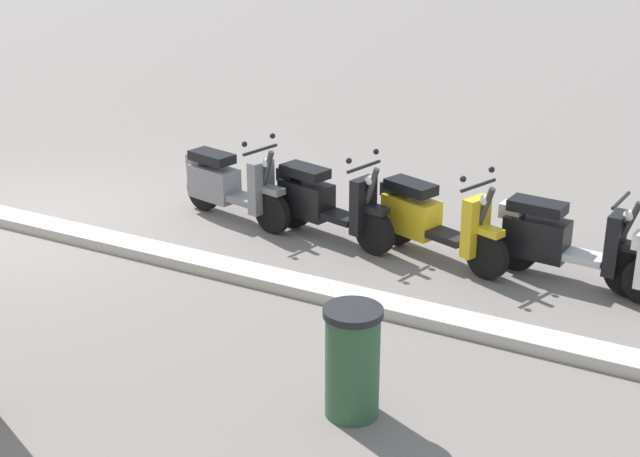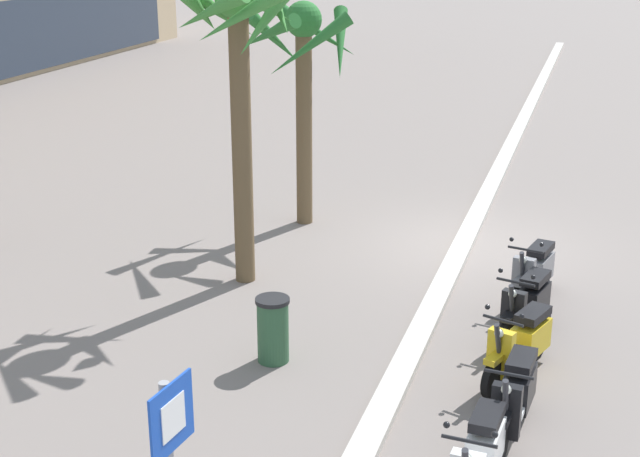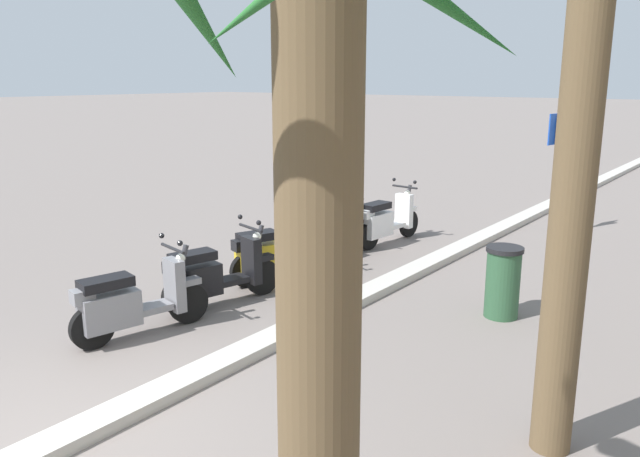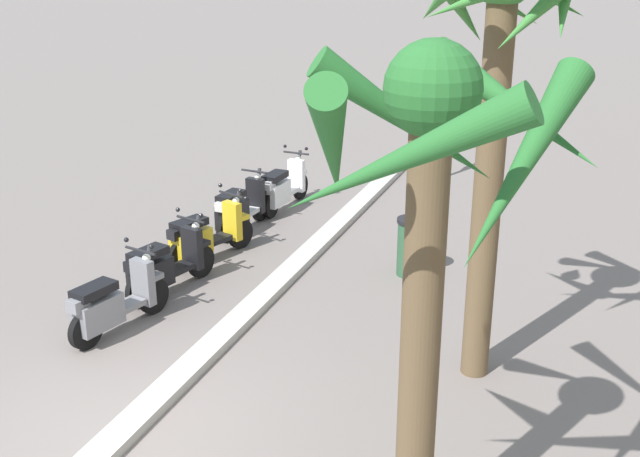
% 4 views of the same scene
% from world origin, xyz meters
% --- Properties ---
extents(curb_strip, '(60.00, 0.36, 0.12)m').
position_xyz_m(curb_strip, '(0.00, 0.07, 0.06)').
color(curb_strip, '#BCB7AD').
rests_on(curb_strip, ground).
extents(scooter_white_mid_centre, '(1.83, 0.56, 1.17)m').
position_xyz_m(scooter_white_mid_centre, '(-7.77, -1.30, 0.45)').
color(scooter_white_mid_centre, black).
rests_on(scooter_white_mid_centre, ground).
extents(scooter_black_gap_after_mid, '(1.76, 0.56, 1.04)m').
position_xyz_m(scooter_black_gap_after_mid, '(-6.30, -1.52, 0.45)').
color(scooter_black_gap_after_mid, black).
rests_on(scooter_black_gap_after_mid, ground).
extents(scooter_yellow_second_in_line, '(1.78, 0.85, 1.17)m').
position_xyz_m(scooter_yellow_second_in_line, '(-4.84, -1.45, 0.45)').
color(scooter_yellow_second_in_line, black).
rests_on(scooter_yellow_second_in_line, ground).
extents(scooter_black_mid_rear, '(1.79, 0.73, 1.17)m').
position_xyz_m(scooter_black_mid_rear, '(-3.49, -1.40, 0.45)').
color(scooter_black_mid_rear, black).
rests_on(scooter_black_mid_rear, ground).
extents(scooter_grey_last_in_row, '(1.75, 0.69, 1.17)m').
position_xyz_m(scooter_grey_last_in_row, '(-2.13, -1.39, 0.45)').
color(scooter_grey_last_in_row, black).
rests_on(scooter_grey_last_in_row, ground).
extents(crossing_sign, '(0.60, 0.15, 2.40)m').
position_xyz_m(crossing_sign, '(-10.48, 0.91, 1.50)').
color(crossing_sign, '#939399').
rests_on(crossing_sign, ground).
extents(palm_tree_near_sign, '(2.35, 2.40, 4.42)m').
position_xyz_m(palm_tree_near_sign, '(0.42, 3.41, 3.32)').
color(palm_tree_near_sign, brown).
rests_on(palm_tree_near_sign, ground).
extents(litter_bin, '(0.48, 0.48, 0.95)m').
position_xyz_m(litter_bin, '(-5.51, 1.89, 0.48)').
color(litter_bin, '#2D5638').
rests_on(litter_bin, ground).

